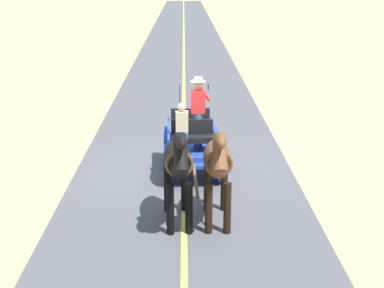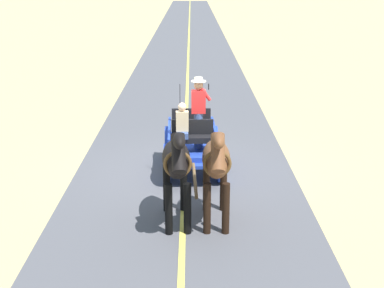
% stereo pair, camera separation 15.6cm
% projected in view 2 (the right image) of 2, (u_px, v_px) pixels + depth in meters
% --- Properties ---
extents(ground_plane, '(200.00, 200.00, 0.00)m').
position_uv_depth(ground_plane, '(185.00, 170.00, 14.23)').
color(ground_plane, tan).
extents(road_surface, '(5.56, 160.00, 0.01)m').
position_uv_depth(road_surface, '(185.00, 170.00, 14.23)').
color(road_surface, '#4C4C51').
rests_on(road_surface, ground).
extents(road_centre_stripe, '(0.12, 160.00, 0.00)m').
position_uv_depth(road_centre_stripe, '(185.00, 170.00, 14.23)').
color(road_centre_stripe, '#DBCC4C').
rests_on(road_centre_stripe, road_surface).
extents(horse_drawn_carriage, '(1.47, 4.51, 2.50)m').
position_uv_depth(horse_drawn_carriage, '(192.00, 141.00, 13.89)').
color(horse_drawn_carriage, '#1E3899').
rests_on(horse_drawn_carriage, ground).
extents(horse_near_side, '(0.58, 2.13, 2.21)m').
position_uv_depth(horse_near_side, '(216.00, 162.00, 10.86)').
color(horse_near_side, brown).
rests_on(horse_near_side, ground).
extents(horse_off_side, '(0.68, 2.14, 2.21)m').
position_uv_depth(horse_off_side, '(177.00, 163.00, 10.84)').
color(horse_off_side, black).
rests_on(horse_off_side, ground).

